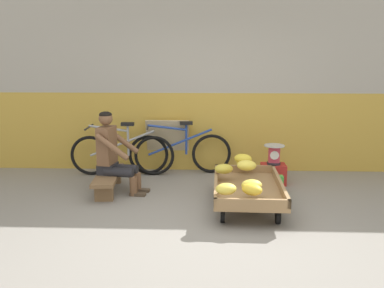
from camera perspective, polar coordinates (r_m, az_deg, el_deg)
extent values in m
plane|color=gray|center=(4.52, 1.39, -12.63)|extent=(80.00, 80.00, 0.00)
cube|color=gold|center=(6.98, 1.75, 1.86)|extent=(16.00, 0.30, 1.29)
cube|color=#A8A399|center=(6.87, 1.82, 13.46)|extent=(16.00, 0.30, 1.52)
cube|color=#99754C|center=(5.30, 7.65, -6.20)|extent=(0.88, 1.46, 0.05)
cube|color=#99754C|center=(5.26, 3.30, -5.39)|extent=(0.08, 1.44, 0.10)
cube|color=#99754C|center=(5.32, 12.00, -5.44)|extent=(0.08, 1.44, 0.10)
cube|color=#99754C|center=(5.94, 7.22, -3.39)|extent=(0.84, 0.06, 0.10)
cube|color=#99754C|center=(4.61, 8.26, -8.06)|extent=(0.84, 0.06, 0.10)
cylinder|color=black|center=(5.81, 4.16, -5.97)|extent=(0.05, 0.18, 0.18)
cylinder|color=black|center=(5.85, 10.38, -6.01)|extent=(0.05, 0.18, 0.18)
cylinder|color=black|center=(4.86, 4.24, -9.67)|extent=(0.05, 0.18, 0.18)
cylinder|color=black|center=(4.91, 11.72, -9.67)|extent=(0.05, 0.18, 0.18)
ellipsoid|color=yellow|center=(5.81, 7.27, -2.58)|extent=(0.30, 0.27, 0.13)
ellipsoid|color=yellow|center=(4.68, 4.70, -6.18)|extent=(0.28, 0.24, 0.13)
ellipsoid|color=yellow|center=(4.85, 8.20, -5.61)|extent=(0.27, 0.22, 0.13)
ellipsoid|color=gold|center=(5.48, 4.39, -3.42)|extent=(0.26, 0.21, 0.13)
ellipsoid|color=gold|center=(4.70, 8.25, -6.20)|extent=(0.30, 0.29, 0.13)
ellipsoid|color=gold|center=(5.48, 7.04, -2.03)|extent=(0.30, 0.27, 0.13)
ellipsoid|color=yellow|center=(5.18, 7.51, -2.93)|extent=(0.26, 0.20, 0.13)
cube|color=brown|center=(5.95, -11.45, -4.17)|extent=(0.38, 1.12, 0.05)
cube|color=brown|center=(6.35, -10.86, -4.37)|extent=(0.25, 0.10, 0.22)
cube|color=brown|center=(5.63, -12.01, -6.59)|extent=(0.25, 0.10, 0.22)
cylinder|color=brown|center=(5.92, -7.49, -5.22)|extent=(0.10, 0.10, 0.27)
cube|color=#4C3D2D|center=(5.94, -6.91, -6.32)|extent=(0.23, 0.12, 0.04)
cylinder|color=#232328|center=(5.94, -9.37, -3.38)|extent=(0.42, 0.19, 0.13)
cylinder|color=brown|center=(5.76, -8.07, -5.74)|extent=(0.10, 0.10, 0.27)
cube|color=#4C3D2D|center=(5.78, -7.47, -6.87)|extent=(0.23, 0.12, 0.04)
cylinder|color=#232328|center=(5.78, -10.00, -3.84)|extent=(0.42, 0.19, 0.13)
cube|color=#232328|center=(5.92, -11.49, -3.29)|extent=(0.26, 0.31, 0.14)
cube|color=brown|center=(5.85, -11.63, -0.17)|extent=(0.23, 0.35, 0.52)
cylinder|color=brown|center=(5.96, -9.48, 0.41)|extent=(0.48, 0.15, 0.36)
cylinder|color=brown|center=(5.60, -10.93, -0.41)|extent=(0.48, 0.15, 0.36)
sphere|color=brown|center=(5.78, -11.79, 3.46)|extent=(0.19, 0.19, 0.19)
ellipsoid|color=black|center=(5.77, -11.81, 3.97)|extent=(0.17, 0.17, 0.09)
cube|color=red|center=(6.33, 11.09, -4.06)|extent=(0.36, 0.28, 0.30)
cylinder|color=#28282D|center=(6.29, 11.15, -2.62)|extent=(0.20, 0.20, 0.03)
cube|color=#C6384C|center=(6.25, 11.20, -1.42)|extent=(0.16, 0.10, 0.24)
cylinder|color=white|center=(6.20, 11.28, -1.54)|extent=(0.13, 0.01, 0.13)
cylinder|color=#B2B5BA|center=(6.22, 11.25, -0.21)|extent=(0.30, 0.30, 0.01)
torus|color=black|center=(6.81, -13.78, -1.55)|extent=(0.64, 0.07, 0.64)
torus|color=black|center=(6.63, -5.21, -1.61)|extent=(0.64, 0.07, 0.64)
cylinder|color=#9EA0A5|center=(6.66, -9.61, 0.09)|extent=(1.03, 0.06, 0.43)
cylinder|color=#9EA0A5|center=(6.63, -8.77, 0.42)|extent=(0.04, 0.04, 0.48)
cylinder|color=#9EA0A5|center=(6.65, -11.42, 2.11)|extent=(0.62, 0.05, 0.12)
cube|color=black|center=(6.58, -8.85, 2.72)|extent=(0.20, 0.10, 0.05)
cylinder|color=black|center=(6.72, -13.97, 2.27)|extent=(0.04, 0.48, 0.03)
torus|color=black|center=(6.70, -6.00, -1.49)|extent=(0.64, 0.12, 0.64)
torus|color=black|center=(6.74, 2.69, -1.34)|extent=(0.64, 0.12, 0.64)
cylinder|color=#234299|center=(6.66, -1.65, 0.25)|extent=(1.03, 0.15, 0.43)
cylinder|color=#234299|center=(6.65, -0.79, 0.60)|extent=(0.04, 0.04, 0.48)
cylinder|color=#234299|center=(6.61, -3.44, 2.26)|extent=(0.61, 0.11, 0.12)
cube|color=black|center=(6.61, -0.80, 2.90)|extent=(0.21, 0.12, 0.05)
cylinder|color=black|center=(6.60, -6.09, 2.39)|extent=(0.08, 0.48, 0.03)
cube|color=#C6B289|center=(6.89, -3.32, -0.12)|extent=(0.70, 0.29, 0.87)
cube|color=green|center=(5.96, 11.52, -5.42)|extent=(0.18, 0.12, 0.24)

